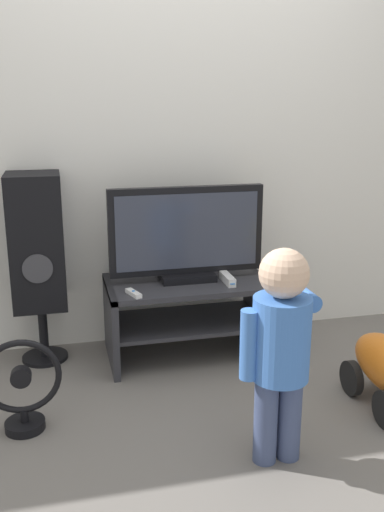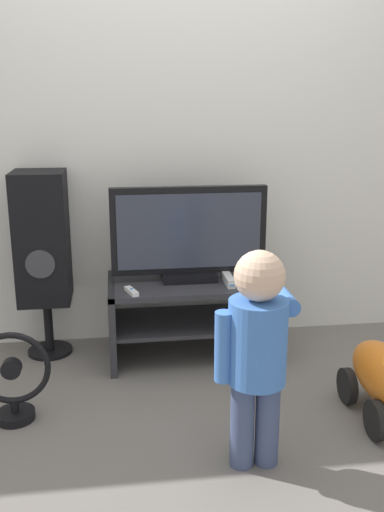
# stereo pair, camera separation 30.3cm
# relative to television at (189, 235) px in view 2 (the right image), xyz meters

# --- Properties ---
(ground_plane) EXTENTS (16.00, 16.00, 0.00)m
(ground_plane) POSITION_rel_television_xyz_m (0.00, -0.27, -0.70)
(ground_plane) COLOR slate
(wall_back) EXTENTS (10.00, 0.06, 2.60)m
(wall_back) POSITION_rel_television_xyz_m (0.00, 0.31, 0.60)
(wall_back) COLOR silver
(wall_back) RESTS_ON ground_plane
(tv_stand) EXTENTS (0.90, 0.50, 0.44)m
(tv_stand) POSITION_rel_television_xyz_m (0.00, -0.02, -0.41)
(tv_stand) COLOR #2D2D33
(tv_stand) RESTS_ON ground_plane
(television) EXTENTS (0.86, 0.20, 0.52)m
(television) POSITION_rel_television_xyz_m (0.00, 0.00, 0.00)
(television) COLOR black
(television) RESTS_ON tv_stand
(game_console) EXTENTS (0.04, 0.18, 0.05)m
(game_console) POSITION_rel_television_xyz_m (0.20, -0.11, -0.23)
(game_console) COLOR white
(game_console) RESTS_ON tv_stand
(remote_primary) EXTENTS (0.07, 0.13, 0.03)m
(remote_primary) POSITION_rel_television_xyz_m (-0.33, -0.20, -0.25)
(remote_primary) COLOR white
(remote_primary) RESTS_ON tv_stand
(child) EXTENTS (0.34, 0.50, 0.89)m
(child) POSITION_rel_television_xyz_m (0.12, -1.07, -0.18)
(child) COLOR #3F4C72
(child) RESTS_ON ground_plane
(speaker_tower) EXTENTS (0.28, 0.31, 1.05)m
(speaker_tower) POSITION_rel_television_xyz_m (-0.80, 0.11, -0.03)
(speaker_tower) COLOR black
(speaker_tower) RESTS_ON ground_plane
(floor_fan) EXTENTS (0.35, 0.18, 0.43)m
(floor_fan) POSITION_rel_television_xyz_m (-0.88, -0.61, -0.50)
(floor_fan) COLOR black
(floor_fan) RESTS_ON ground_plane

